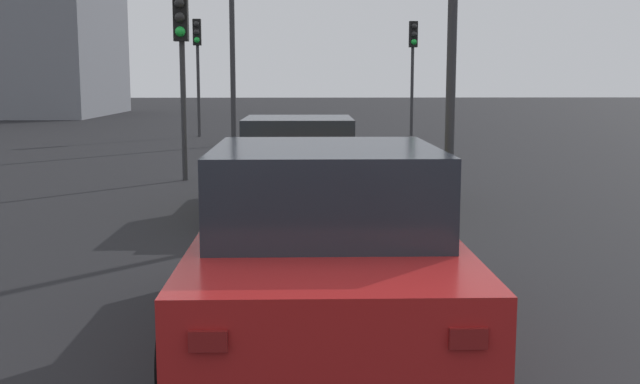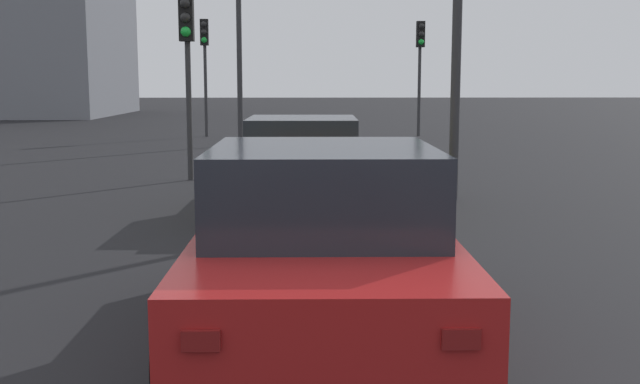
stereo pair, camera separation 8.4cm
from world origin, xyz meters
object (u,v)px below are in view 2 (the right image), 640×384
at_px(car_red_second, 322,248).
at_px(traffic_light_far_left, 420,54).
at_px(traffic_light_near_right, 187,47).
at_px(traffic_light_near_left, 205,53).
at_px(car_yellow_lead, 302,165).

xyz_separation_m(car_red_second, traffic_light_far_left, (21.69, -3.85, 2.15)).
bearing_deg(traffic_light_near_right, traffic_light_near_left, -173.27).
height_order(car_red_second, traffic_light_far_left, traffic_light_far_left).
bearing_deg(car_red_second, traffic_light_near_right, 14.26).
relative_size(traffic_light_near_right, traffic_light_far_left, 0.91).
relative_size(car_red_second, traffic_light_far_left, 1.04).
bearing_deg(car_red_second, traffic_light_near_left, 9.55).
distance_m(car_yellow_lead, traffic_light_near_left, 16.03).
relative_size(traffic_light_near_left, traffic_light_near_right, 1.11).
distance_m(car_yellow_lead, car_red_second, 6.07).
distance_m(car_red_second, traffic_light_near_left, 21.98).
height_order(traffic_light_near_right, traffic_light_far_left, traffic_light_far_left).
height_order(car_yellow_lead, traffic_light_far_left, traffic_light_far_left).
relative_size(car_yellow_lead, car_red_second, 1.00).
relative_size(car_red_second, traffic_light_near_left, 1.02).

